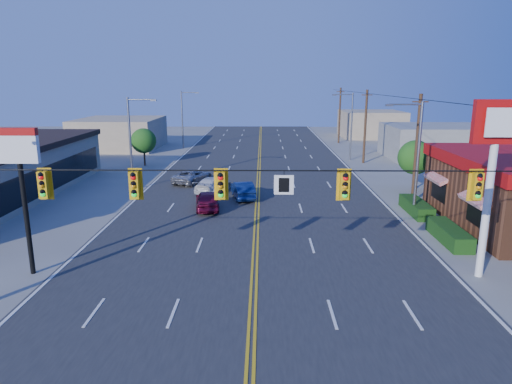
{
  "coord_description": "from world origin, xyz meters",
  "views": [
    {
      "loc": [
        0.39,
        -16.9,
        9.26
      ],
      "look_at": [
        -0.04,
        12.23,
        2.2
      ],
      "focal_mm": 32.0,
      "sensor_mm": 36.0,
      "label": 1
    }
  ],
  "objects_px": {
    "car_magenta": "(207,201)",
    "kfc_pylon": "(493,154)",
    "car_blue": "(243,190)",
    "car_silver": "(192,177)",
    "pizza_hut_sign": "(21,171)",
    "car_white": "(213,185)",
    "signal_span": "(249,199)"
  },
  "relations": [
    {
      "from": "pizza_hut_sign",
      "to": "car_magenta",
      "type": "relative_size",
      "value": 1.65
    },
    {
      "from": "kfc_pylon",
      "to": "car_silver",
      "type": "bearing_deg",
      "value": 129.72
    },
    {
      "from": "car_white",
      "to": "pizza_hut_sign",
      "type": "bearing_deg",
      "value": 86.69
    },
    {
      "from": "car_magenta",
      "to": "kfc_pylon",
      "type": "bearing_deg",
      "value": 133.81
    },
    {
      "from": "car_silver",
      "to": "signal_span",
      "type": "bearing_deg",
      "value": 126.63
    },
    {
      "from": "pizza_hut_sign",
      "to": "car_silver",
      "type": "bearing_deg",
      "value": 76.79
    },
    {
      "from": "car_white",
      "to": "car_silver",
      "type": "distance_m",
      "value": 4.33
    },
    {
      "from": "signal_span",
      "to": "car_white",
      "type": "xyz_separation_m",
      "value": [
        -3.72,
        20.99,
        -4.23
      ]
    },
    {
      "from": "signal_span",
      "to": "car_white",
      "type": "relative_size",
      "value": 5.4
    },
    {
      "from": "pizza_hut_sign",
      "to": "car_magenta",
      "type": "height_order",
      "value": "pizza_hut_sign"
    },
    {
      "from": "signal_span",
      "to": "car_white",
      "type": "height_order",
      "value": "signal_span"
    },
    {
      "from": "signal_span",
      "to": "car_silver",
      "type": "xyz_separation_m",
      "value": [
        -6.03,
        24.65,
        -4.25
      ]
    },
    {
      "from": "car_magenta",
      "to": "car_white",
      "type": "xyz_separation_m",
      "value": [
        -0.16,
        5.38,
        -0.05
      ]
    },
    {
      "from": "car_blue",
      "to": "car_white",
      "type": "relative_size",
      "value": 0.93
    },
    {
      "from": "kfc_pylon",
      "to": "car_white",
      "type": "xyz_separation_m",
      "value": [
        -14.84,
        16.99,
        -5.39
      ]
    },
    {
      "from": "car_silver",
      "to": "kfc_pylon",
      "type": "bearing_deg",
      "value": 152.59
    },
    {
      "from": "pizza_hut_sign",
      "to": "car_white",
      "type": "height_order",
      "value": "pizza_hut_sign"
    },
    {
      "from": "pizza_hut_sign",
      "to": "car_white",
      "type": "bearing_deg",
      "value": 67.14
    },
    {
      "from": "car_magenta",
      "to": "car_blue",
      "type": "height_order",
      "value": "car_magenta"
    },
    {
      "from": "car_silver",
      "to": "car_magenta",
      "type": "bearing_deg",
      "value": 128.16
    },
    {
      "from": "car_magenta",
      "to": "car_white",
      "type": "relative_size",
      "value": 0.92
    },
    {
      "from": "kfc_pylon",
      "to": "car_white",
      "type": "bearing_deg",
      "value": 131.14
    },
    {
      "from": "kfc_pylon",
      "to": "car_silver",
      "type": "xyz_separation_m",
      "value": [
        -17.15,
        20.65,
        -5.4
      ]
    },
    {
      "from": "car_blue",
      "to": "car_silver",
      "type": "relative_size",
      "value": 0.91
    },
    {
      "from": "signal_span",
      "to": "car_silver",
      "type": "bearing_deg",
      "value": 103.75
    },
    {
      "from": "pizza_hut_sign",
      "to": "car_magenta",
      "type": "distance_m",
      "value": 14.43
    },
    {
      "from": "pizza_hut_sign",
      "to": "kfc_pylon",
      "type": "bearing_deg",
      "value": 0.0
    },
    {
      "from": "car_magenta",
      "to": "car_silver",
      "type": "relative_size",
      "value": 0.9
    },
    {
      "from": "pizza_hut_sign",
      "to": "car_magenta",
      "type": "bearing_deg",
      "value": 57.77
    },
    {
      "from": "car_blue",
      "to": "car_white",
      "type": "xyz_separation_m",
      "value": [
        -2.63,
        1.99,
        -0.04
      ]
    },
    {
      "from": "car_blue",
      "to": "kfc_pylon",
      "type": "bearing_deg",
      "value": 117.38
    },
    {
      "from": "kfc_pylon",
      "to": "car_magenta",
      "type": "distance_m",
      "value": 19.46
    }
  ]
}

